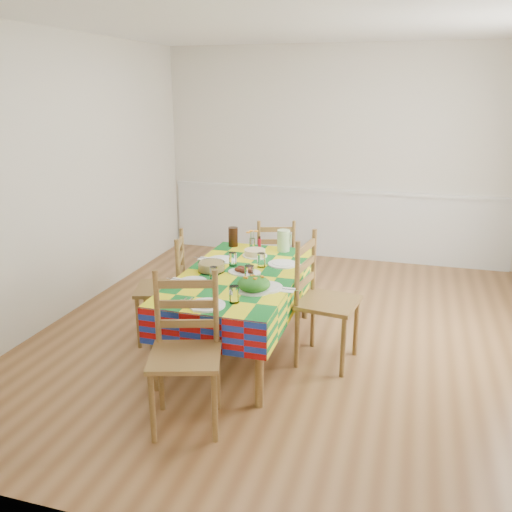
{
  "coord_description": "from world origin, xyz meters",
  "views": [
    {
      "loc": [
        1.01,
        -4.48,
        2.18
      ],
      "look_at": [
        -0.25,
        -0.25,
        0.8
      ],
      "focal_mm": 38.0,
      "sensor_mm": 36.0,
      "label": 1
    }
  ],
  "objects_px": {
    "chair_near": "(186,353)",
    "chair_left": "(165,288)",
    "meat_platter": "(244,271)",
    "tea_pitcher": "(233,237)",
    "chair_far": "(275,262)",
    "dining_table": "(240,282)",
    "green_pitcher": "(283,241)",
    "chair_right": "(323,301)"
  },
  "relations": [
    {
      "from": "green_pitcher",
      "to": "chair_far",
      "type": "relative_size",
      "value": 0.22
    },
    {
      "from": "green_pitcher",
      "to": "chair_right",
      "type": "distance_m",
      "value": 0.94
    },
    {
      "from": "green_pitcher",
      "to": "chair_left",
      "type": "bearing_deg",
      "value": -140.51
    },
    {
      "from": "chair_left",
      "to": "chair_far",
      "type": "bearing_deg",
      "value": 128.88
    },
    {
      "from": "tea_pitcher",
      "to": "chair_left",
      "type": "xyz_separation_m",
      "value": [
        -0.38,
        -0.75,
        -0.3
      ]
    },
    {
      "from": "dining_table",
      "to": "chair_right",
      "type": "relative_size",
      "value": 1.67
    },
    {
      "from": "green_pitcher",
      "to": "chair_left",
      "type": "distance_m",
      "value": 1.2
    },
    {
      "from": "green_pitcher",
      "to": "chair_near",
      "type": "relative_size",
      "value": 0.2
    },
    {
      "from": "tea_pitcher",
      "to": "chair_near",
      "type": "xyz_separation_m",
      "value": [
        0.31,
        -1.88,
        -0.28
      ]
    },
    {
      "from": "dining_table",
      "to": "chair_far",
      "type": "xyz_separation_m",
      "value": [
        0.01,
        1.12,
        -0.16
      ]
    },
    {
      "from": "tea_pitcher",
      "to": "chair_right",
      "type": "distance_m",
      "value": 1.3
    },
    {
      "from": "chair_near",
      "to": "chair_far",
      "type": "distance_m",
      "value": 2.23
    },
    {
      "from": "dining_table",
      "to": "chair_right",
      "type": "distance_m",
      "value": 0.71
    },
    {
      "from": "chair_near",
      "to": "chair_right",
      "type": "height_order",
      "value": "chair_right"
    },
    {
      "from": "chair_far",
      "to": "chair_right",
      "type": "relative_size",
      "value": 0.87
    },
    {
      "from": "chair_left",
      "to": "chair_right",
      "type": "bearing_deg",
      "value": 71.61
    },
    {
      "from": "chair_near",
      "to": "chair_right",
      "type": "xyz_separation_m",
      "value": [
        0.71,
        1.12,
        0.01
      ]
    },
    {
      "from": "green_pitcher",
      "to": "tea_pitcher",
      "type": "bearing_deg",
      "value": 177.74
    },
    {
      "from": "meat_platter",
      "to": "chair_right",
      "type": "relative_size",
      "value": 0.26
    },
    {
      "from": "meat_platter",
      "to": "chair_near",
      "type": "bearing_deg",
      "value": -92.07
    },
    {
      "from": "green_pitcher",
      "to": "chair_left",
      "type": "relative_size",
      "value": 0.21
    },
    {
      "from": "tea_pitcher",
      "to": "chair_far",
      "type": "bearing_deg",
      "value": 45.98
    },
    {
      "from": "chair_far",
      "to": "chair_near",
      "type": "bearing_deg",
      "value": 71.5
    },
    {
      "from": "tea_pitcher",
      "to": "dining_table",
      "type": "bearing_deg",
      "value": -67.08
    },
    {
      "from": "dining_table",
      "to": "chair_left",
      "type": "relative_size",
      "value": 1.81
    },
    {
      "from": "meat_platter",
      "to": "tea_pitcher",
      "type": "height_order",
      "value": "tea_pitcher"
    },
    {
      "from": "green_pitcher",
      "to": "chair_far",
      "type": "distance_m",
      "value": 0.53
    },
    {
      "from": "meat_platter",
      "to": "chair_right",
      "type": "distance_m",
      "value": 0.7
    },
    {
      "from": "chair_near",
      "to": "chair_far",
      "type": "xyz_separation_m",
      "value": [
        0.03,
        2.23,
        -0.06
      ]
    },
    {
      "from": "dining_table",
      "to": "meat_platter",
      "type": "height_order",
      "value": "meat_platter"
    },
    {
      "from": "dining_table",
      "to": "chair_near",
      "type": "xyz_separation_m",
      "value": [
        -0.01,
        -1.11,
        -0.11
      ]
    },
    {
      "from": "meat_platter",
      "to": "green_pitcher",
      "type": "xyz_separation_m",
      "value": [
        0.16,
        0.72,
        0.08
      ]
    },
    {
      "from": "dining_table",
      "to": "chair_left",
      "type": "height_order",
      "value": "chair_left"
    },
    {
      "from": "chair_near",
      "to": "tea_pitcher",
      "type": "bearing_deg",
      "value": 81.68
    },
    {
      "from": "meat_platter",
      "to": "tea_pitcher",
      "type": "xyz_separation_m",
      "value": [
        -0.35,
        0.74,
        0.07
      ]
    },
    {
      "from": "chair_near",
      "to": "chair_left",
      "type": "xyz_separation_m",
      "value": [
        -0.69,
        1.13,
        -0.03
      ]
    },
    {
      "from": "tea_pitcher",
      "to": "green_pitcher",
      "type": "bearing_deg",
      "value": -2.26
    },
    {
      "from": "chair_right",
      "to": "chair_far",
      "type": "bearing_deg",
      "value": 39.43
    },
    {
      "from": "dining_table",
      "to": "meat_platter",
      "type": "xyz_separation_m",
      "value": [
        0.03,
        0.03,
        0.1
      ]
    },
    {
      "from": "dining_table",
      "to": "green_pitcher",
      "type": "height_order",
      "value": "green_pitcher"
    },
    {
      "from": "chair_near",
      "to": "chair_left",
      "type": "distance_m",
      "value": 1.32
    },
    {
      "from": "chair_left",
      "to": "chair_right",
      "type": "relative_size",
      "value": 0.92
    }
  ]
}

